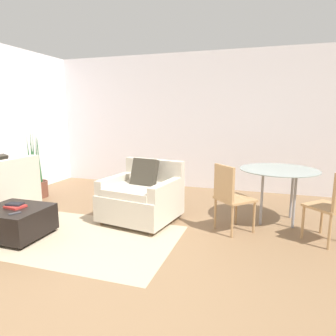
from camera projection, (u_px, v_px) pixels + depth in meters
The scene contains 11 objects.
ground_plane at pixel (120, 276), 2.88m from camera, with size 20.00×20.00×0.00m, color brown.
wall_back at pixel (201, 122), 6.11m from camera, with size 12.00×0.06×2.75m.
area_rug at pixel (70, 236), 3.82m from camera, with size 2.71×1.56×0.01m.
armchair at pixel (142, 197), 4.35m from camera, with size 1.11×1.07×0.90m.
ottoman at pixel (16, 221), 3.78m from camera, with size 0.76×0.68×0.38m.
book_stack at pixel (15, 206), 3.77m from camera, with size 0.25×0.21×0.05m.
tv_remote_primary at pixel (15, 213), 3.53m from camera, with size 0.10×0.14×0.01m.
potted_plant at pixel (36, 183), 5.58m from camera, with size 0.39×0.39×1.25m.
dining_table at pixel (279, 175), 4.25m from camera, with size 1.09×1.09×0.77m.
dining_chair_near_left at pixel (230, 194), 3.89m from camera, with size 0.59×0.59×0.90m.
dining_chair_near_right at pixel (335, 202), 3.52m from camera, with size 0.59×0.59×0.90m.
Camera 1 is at (1.25, -2.38, 1.55)m, focal length 32.00 mm.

